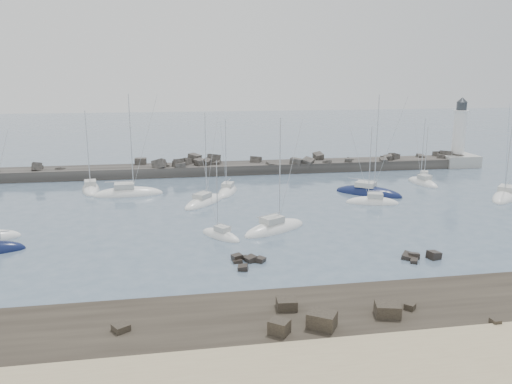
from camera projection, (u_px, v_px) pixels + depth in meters
ground at (268, 234)px, 58.90m from camera, size 400.00×400.00×0.00m
rock_shelf at (329, 322)px, 37.87m from camera, size 140.00×12.00×2.05m
rock_cluster_near at (246, 262)px, 49.88m from camera, size 3.54×4.03×1.10m
rock_cluster_far at (420, 257)px, 51.06m from camera, size 4.28×2.84×1.32m
breakwater at (192, 172)px, 94.08m from camera, size 115.00×7.57×5.19m
lighthouse at (458, 151)px, 102.28m from camera, size 7.00×7.00×14.60m
sailboat_1 at (91, 190)px, 80.79m from camera, size 4.04×9.05×13.90m
sailboat_3 at (204, 203)px, 72.72m from camera, size 7.70×8.81×14.15m
sailboat_4 at (128, 194)px, 77.79m from camera, size 10.86×3.95×16.79m
sailboat_5 at (221, 236)px, 57.74m from camera, size 5.12×5.95×9.74m
sailboat_6 at (227, 192)px, 79.22m from camera, size 5.07×8.37×12.71m
sailboat_7 at (275, 229)px, 60.17m from camera, size 9.40×7.16×14.65m
sailboat_8 at (368, 193)px, 78.36m from camera, size 10.31×9.20×16.66m
sailboat_9 at (372, 203)px, 72.72m from camera, size 7.99×4.49×12.16m
sailboat_10 at (423, 183)px, 85.59m from camera, size 3.51×7.85×12.16m
sailboat_11 at (505, 197)px, 76.00m from camera, size 9.36×9.23×15.77m
sailboat_12 at (424, 178)px, 90.25m from camera, size 4.93×6.34×10.07m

